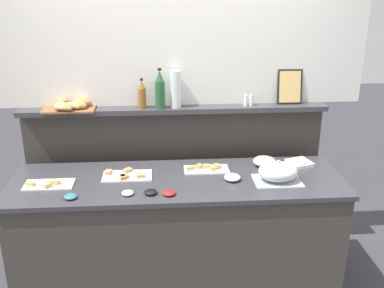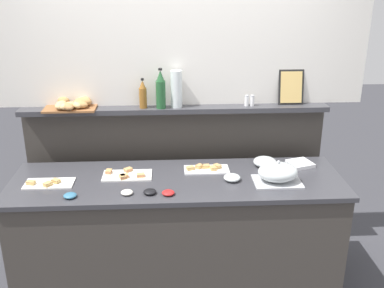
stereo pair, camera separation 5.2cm
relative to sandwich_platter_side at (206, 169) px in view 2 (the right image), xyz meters
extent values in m
plane|color=#38383D|center=(-0.22, 0.45, -0.93)|extent=(12.00, 12.00, 0.00)
cube|color=#3D3833|center=(-0.22, -0.15, -0.49)|extent=(2.39, 0.69, 0.88)
cube|color=#38383D|center=(-0.22, -0.15, -0.03)|extent=(2.43, 0.73, 0.03)
cube|color=#3D3833|center=(-0.22, 0.40, -0.28)|extent=(2.45, 0.08, 1.29)
cube|color=#38383D|center=(-0.22, 0.35, 0.38)|extent=(2.45, 0.22, 0.04)
cube|color=white|center=(-0.22, 0.42, 1.04)|extent=(3.05, 0.08, 1.27)
cube|color=white|center=(0.00, 0.00, -0.01)|extent=(0.34, 0.17, 0.01)
cube|color=tan|center=(0.00, 0.02, 0.00)|extent=(0.06, 0.05, 0.01)
cube|color=#E5C666|center=(0.00, 0.02, 0.01)|extent=(0.06, 0.05, 0.01)
cube|color=tan|center=(0.00, 0.02, 0.02)|extent=(0.06, 0.05, 0.01)
cube|color=tan|center=(-0.12, -0.01, 0.00)|extent=(0.07, 0.06, 0.01)
cube|color=#E5C666|center=(-0.12, -0.01, 0.01)|extent=(0.07, 0.06, 0.01)
cube|color=tan|center=(-0.12, -0.01, 0.02)|extent=(0.07, 0.06, 0.01)
cube|color=tan|center=(0.05, -0.02, 0.00)|extent=(0.05, 0.06, 0.01)
cube|color=#E5C666|center=(0.05, -0.02, 0.01)|extent=(0.05, 0.06, 0.01)
cube|color=tan|center=(0.05, -0.02, 0.02)|extent=(0.05, 0.06, 0.01)
cube|color=tan|center=(-0.05, 0.02, 0.00)|extent=(0.07, 0.07, 0.01)
cube|color=#E5C666|center=(-0.05, 0.02, 0.01)|extent=(0.07, 0.07, 0.01)
cube|color=tan|center=(-0.05, 0.02, 0.02)|extent=(0.07, 0.07, 0.01)
cube|color=tan|center=(0.09, 0.02, 0.00)|extent=(0.06, 0.07, 0.01)
cube|color=#E5C666|center=(0.09, 0.02, 0.01)|extent=(0.06, 0.07, 0.01)
cube|color=tan|center=(0.09, 0.02, 0.02)|extent=(0.06, 0.07, 0.01)
cube|color=white|center=(-1.14, -0.18, -0.01)|extent=(0.34, 0.17, 0.01)
cube|color=tan|center=(-1.26, -0.20, 0.00)|extent=(0.06, 0.05, 0.01)
cube|color=#E5C666|center=(-1.26, -0.20, 0.01)|extent=(0.06, 0.05, 0.01)
cube|color=tan|center=(-1.26, -0.20, 0.02)|extent=(0.06, 0.05, 0.01)
cube|color=tan|center=(-1.09, -0.18, 0.00)|extent=(0.07, 0.06, 0.01)
cube|color=#E5C666|center=(-1.09, -0.18, 0.01)|extent=(0.07, 0.06, 0.01)
cube|color=tan|center=(-1.09, -0.18, 0.02)|extent=(0.07, 0.06, 0.01)
cube|color=tan|center=(-1.14, -0.23, 0.00)|extent=(0.07, 0.07, 0.01)
cube|color=#E5C666|center=(-1.14, -0.23, 0.01)|extent=(0.07, 0.07, 0.01)
cube|color=tan|center=(-1.14, -0.23, 0.02)|extent=(0.07, 0.07, 0.01)
cube|color=white|center=(-0.59, -0.08, -0.01)|extent=(0.36, 0.19, 0.01)
cube|color=tan|center=(-0.49, -0.12, 0.00)|extent=(0.06, 0.05, 0.01)
cube|color=#D1664C|center=(-0.49, -0.12, 0.01)|extent=(0.06, 0.05, 0.01)
cube|color=tan|center=(-0.49, -0.12, 0.02)|extent=(0.06, 0.05, 0.01)
cube|color=tan|center=(-0.59, -0.01, 0.00)|extent=(0.07, 0.07, 0.01)
cube|color=#D1664C|center=(-0.59, -0.01, 0.01)|extent=(0.07, 0.07, 0.01)
cube|color=tan|center=(-0.59, -0.01, 0.02)|extent=(0.07, 0.07, 0.01)
cube|color=tan|center=(-0.73, -0.04, 0.00)|extent=(0.05, 0.06, 0.01)
cube|color=#D1664C|center=(-0.73, -0.04, 0.01)|extent=(0.05, 0.06, 0.01)
cube|color=tan|center=(-0.73, -0.04, 0.02)|extent=(0.05, 0.06, 0.01)
cube|color=tan|center=(-0.62, -0.14, 0.00)|extent=(0.06, 0.07, 0.01)
cube|color=#D1664C|center=(-0.62, -0.14, 0.01)|extent=(0.06, 0.07, 0.01)
cube|color=tan|center=(-0.62, -0.14, 0.02)|extent=(0.06, 0.07, 0.01)
cube|color=tan|center=(-0.61, -0.12, 0.00)|extent=(0.06, 0.05, 0.01)
cube|color=#D1664C|center=(-0.61, -0.12, 0.01)|extent=(0.06, 0.05, 0.01)
cube|color=tan|center=(-0.61, -0.12, 0.02)|extent=(0.06, 0.05, 0.01)
cube|color=#B7BABF|center=(0.49, -0.24, -0.01)|extent=(0.34, 0.24, 0.01)
ellipsoid|color=silver|center=(0.49, -0.24, 0.07)|extent=(0.28, 0.23, 0.14)
sphere|color=#B7BABF|center=(0.49, -0.24, 0.15)|extent=(0.02, 0.02, 0.02)
ellipsoid|color=silver|center=(0.17, -0.20, 0.01)|extent=(0.12, 0.12, 0.05)
ellipsoid|color=#E5CC66|center=(0.17, -0.20, 0.00)|extent=(0.09, 0.09, 0.03)
ellipsoid|color=silver|center=(0.46, 0.05, 0.02)|extent=(0.18, 0.18, 0.07)
ellipsoid|color=#F28C4C|center=(0.46, 0.05, 0.01)|extent=(0.14, 0.14, 0.04)
ellipsoid|color=teal|center=(-0.95, -0.40, 0.00)|extent=(0.09, 0.09, 0.03)
ellipsoid|color=red|center=(-0.29, -0.39, 0.00)|extent=(0.09, 0.09, 0.03)
ellipsoid|color=silver|center=(-0.57, -0.37, 0.00)|extent=(0.08, 0.08, 0.03)
ellipsoid|color=black|center=(-0.42, -0.37, 0.00)|extent=(0.09, 0.09, 0.03)
cube|color=white|center=(0.74, 0.05, 0.00)|extent=(0.21, 0.21, 0.03)
cylinder|color=#23562D|center=(-0.34, 0.29, 0.51)|extent=(0.08, 0.08, 0.22)
cone|color=#23562D|center=(-0.34, 0.29, 0.66)|extent=(0.06, 0.06, 0.08)
cylinder|color=black|center=(-0.34, 0.29, 0.71)|extent=(0.03, 0.03, 0.02)
cylinder|color=#8E5B23|center=(-0.48, 0.31, 0.48)|extent=(0.06, 0.06, 0.16)
cone|color=#8E5B23|center=(-0.48, 0.31, 0.59)|extent=(0.05, 0.05, 0.06)
cylinder|color=black|center=(-0.48, 0.31, 0.63)|extent=(0.02, 0.02, 0.02)
cylinder|color=white|center=(0.35, 0.32, 0.44)|extent=(0.03, 0.03, 0.08)
cylinder|color=#B7BABF|center=(0.35, 0.32, 0.48)|extent=(0.03, 0.03, 0.01)
cylinder|color=white|center=(0.39, 0.32, 0.44)|extent=(0.03, 0.03, 0.08)
cylinder|color=#B7BABF|center=(0.39, 0.32, 0.48)|extent=(0.03, 0.03, 0.01)
cube|color=brown|center=(-1.04, 0.32, 0.41)|extent=(0.40, 0.26, 0.02)
ellipsoid|color=#B7844C|center=(-0.95, 0.33, 0.45)|extent=(0.15, 0.10, 0.07)
ellipsoid|color=tan|center=(-0.94, 0.38, 0.45)|extent=(0.13, 0.17, 0.07)
ellipsoid|color=tan|center=(-1.05, 0.25, 0.44)|extent=(0.16, 0.17, 0.06)
ellipsoid|color=tan|center=(-0.98, 0.27, 0.44)|extent=(0.12, 0.15, 0.05)
ellipsoid|color=#B7844C|center=(-0.97, 0.27, 0.44)|extent=(0.16, 0.11, 0.06)
ellipsoid|color=tan|center=(-1.10, 0.26, 0.45)|extent=(0.09, 0.16, 0.06)
ellipsoid|color=#B7844C|center=(-1.11, 0.40, 0.45)|extent=(0.15, 0.15, 0.07)
ellipsoid|color=#AD7A47|center=(-0.94, 0.38, 0.45)|extent=(0.12, 0.13, 0.07)
ellipsoid|color=#AD7A47|center=(-1.05, 0.23, 0.44)|extent=(0.16, 0.17, 0.06)
cube|color=black|center=(0.71, 0.36, 0.54)|extent=(0.20, 0.06, 0.28)
cube|color=#E0B766|center=(0.71, 0.35, 0.54)|extent=(0.17, 0.05, 0.25)
cylinder|color=silver|center=(-0.21, 0.32, 0.55)|extent=(0.09, 0.09, 0.29)
camera|label=1|loc=(-0.33, -3.15, 1.41)|focal=42.51mm
camera|label=2|loc=(-0.28, -3.16, 1.41)|focal=42.51mm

